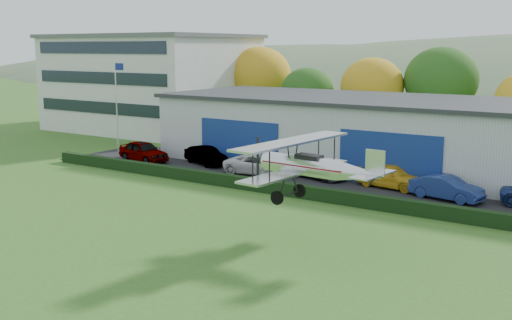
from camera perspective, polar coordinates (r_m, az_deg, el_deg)
The scene contains 14 objects.
ground at distance 26.66m, azimuth -16.95°, elevation -9.87°, with size 300.00×300.00×0.00m, color #36601E.
apron at distance 41.22m, azimuth 9.05°, elevation -2.34°, with size 48.00×9.00×0.05m, color black.
hedge at distance 36.93m, azimuth 5.94°, elevation -3.16°, with size 46.00×0.60×0.80m, color black.
hangar at distance 46.44m, azimuth 15.00°, elevation 2.16°, with size 40.60×12.60×5.30m.
office_block at distance 69.61m, azimuth -9.64°, elevation 7.12°, with size 20.60×15.60×10.40m.
flagpole at distance 54.72m, azimuth -12.75°, elevation 5.71°, with size 1.05×0.10×8.00m.
tree_belt at distance 59.40m, azimuth 15.30°, elevation 6.74°, with size 75.70×13.22×10.12m.
car_0 at distance 49.89m, azimuth -10.39°, elevation 0.81°, with size 1.91×4.74×1.62m, color gray.
car_1 at distance 47.87m, azimuth -4.69°, elevation 0.42°, with size 1.50×4.29×1.41m, color gray.
car_2 at distance 43.98m, azimuth 0.34°, elevation -0.43°, with size 2.34×5.08×1.41m, color silver.
car_3 at distance 43.00m, azimuth 5.62°, elevation -0.79°, with size 1.87×4.61×1.34m, color black.
car_4 at distance 40.72m, azimuth 12.37°, elevation -1.43°, with size 1.89×4.69×1.60m, color gold.
car_5 at distance 38.45m, azimuth 17.25°, elevation -2.48°, with size 1.52×4.35×1.43m, color navy.
biplane at distance 27.96m, azimuth 5.06°, elevation -0.43°, with size 6.76×7.76×2.90m.
Camera 1 is at (19.61, -15.64, 9.03)m, focal length 43.14 mm.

